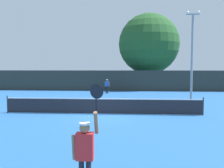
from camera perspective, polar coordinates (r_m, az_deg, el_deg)
name	(u,v)px	position (r m, az deg, el deg)	size (l,w,h in m)	color
ground_plane	(103,114)	(14.57, -2.29, -7.21)	(120.00, 120.00, 0.00)	#235693
tennis_net	(103,106)	(14.48, -2.29, -5.22)	(12.06, 0.08, 1.07)	#232328
perimeter_fence	(115,81)	(28.68, 0.82, 0.82)	(33.89, 0.12, 2.47)	#2D332D
player_serving	(85,147)	(5.41, -6.41, -14.90)	(0.67, 0.39, 2.48)	red
player_receiving	(107,85)	(25.81, -1.23, -0.20)	(0.57, 0.23, 1.55)	blue
tennis_ball	(88,117)	(13.67, -5.85, -7.83)	(0.07, 0.07, 0.07)	#CCE033
light_pole	(192,50)	(21.15, 18.72, 7.81)	(1.18, 0.28, 7.51)	gray
large_tree	(149,44)	(32.65, 8.86, 9.51)	(8.10, 8.10, 10.05)	brown
parked_car_near	(98,81)	(36.34, -3.48, 0.76)	(2.32, 4.37, 1.69)	red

